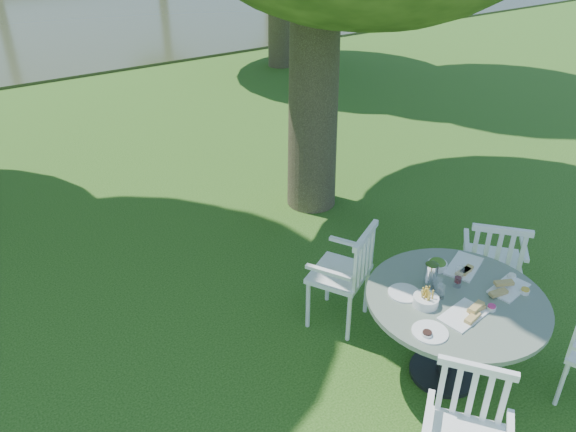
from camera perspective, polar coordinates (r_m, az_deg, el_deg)
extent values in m
plane|color=#193F0D|center=(5.65, 1.13, -8.35)|extent=(140.00, 140.00, 0.00)
cylinder|color=black|center=(5.05, 15.48, -15.01)|extent=(0.56, 0.56, 0.04)
cylinder|color=black|center=(4.79, 16.10, -11.76)|extent=(0.12, 0.12, 0.72)
cylinder|color=slate|center=(4.56, 16.77, -8.16)|extent=(1.39, 1.39, 0.04)
cylinder|color=white|center=(5.94, 21.55, -5.65)|extent=(0.04, 0.04, 0.50)
cylinder|color=white|center=(5.88, 17.31, -5.16)|extent=(0.04, 0.04, 0.50)
cylinder|color=white|center=(5.62, 21.85, -7.94)|extent=(0.04, 0.04, 0.50)
cylinder|color=white|center=(5.56, 17.35, -7.46)|extent=(0.04, 0.04, 0.50)
cube|color=white|center=(5.60, 19.99, -4.29)|extent=(0.68, 0.69, 0.04)
cube|color=white|center=(5.29, 20.54, -3.52)|extent=(0.37, 0.41, 0.51)
cylinder|color=white|center=(5.50, 4.06, -6.39)|extent=(0.04, 0.04, 0.50)
cylinder|color=white|center=(5.17, 2.04, -8.99)|extent=(0.04, 0.04, 0.50)
cylinder|color=white|center=(5.39, 7.98, -7.50)|extent=(0.04, 0.04, 0.50)
cylinder|color=white|center=(5.06, 6.19, -10.26)|extent=(0.04, 0.04, 0.50)
cube|color=white|center=(5.11, 5.21, -5.84)|extent=(0.67, 0.66, 0.04)
cube|color=white|center=(4.91, 7.72, -4.31)|extent=(0.47, 0.29, 0.51)
cube|color=white|center=(3.94, 18.18, -16.77)|extent=(0.33, 0.41, 0.49)
cylinder|color=white|center=(4.98, 26.01, -15.08)|extent=(0.04, 0.04, 0.44)
cylinder|color=white|center=(5.28, 26.91, -12.39)|extent=(0.04, 0.04, 0.44)
cube|color=white|center=(4.38, 17.37, -9.60)|extent=(0.39, 0.27, 0.01)
cube|color=white|center=(4.77, 21.52, -6.85)|extent=(0.37, 0.25, 0.01)
cube|color=white|center=(4.90, 17.44, -4.89)|extent=(0.45, 0.36, 0.02)
cylinder|color=white|center=(4.17, 14.22, -11.36)|extent=(0.26, 0.26, 0.01)
cylinder|color=white|center=(4.48, 11.70, -7.67)|extent=(0.25, 0.25, 0.01)
cylinder|color=white|center=(4.39, 13.81, -8.37)|extent=(0.19, 0.19, 0.08)
cylinder|color=white|center=(4.82, 14.91, -4.87)|extent=(0.16, 0.16, 0.05)
cylinder|color=silver|center=(4.55, 14.30, -5.86)|extent=(0.10, 0.10, 0.21)
cylinder|color=white|center=(4.62, 16.94, -5.94)|extent=(0.07, 0.07, 0.18)
cylinder|color=white|center=(4.53, 14.96, -6.83)|extent=(0.07, 0.07, 0.12)
cylinder|color=white|center=(4.48, 15.23, -7.40)|extent=(0.07, 0.07, 0.12)
cylinder|color=white|center=(4.50, 19.95, -8.80)|extent=(0.07, 0.07, 0.03)
cylinder|color=white|center=(4.76, 22.92, -7.08)|extent=(0.07, 0.07, 0.03)
cylinder|color=white|center=(4.89, 21.77, -5.78)|extent=(0.07, 0.07, 0.03)
cylinder|color=white|center=(4.13, 13.93, -11.64)|extent=(0.08, 0.08, 0.03)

